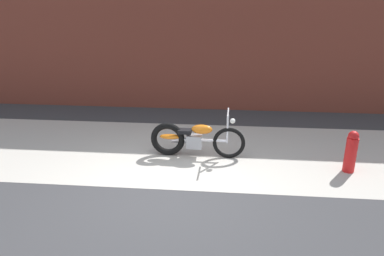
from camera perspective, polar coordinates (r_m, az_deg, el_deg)
ground_plane at (r=6.50m, az=-3.54°, el=-9.72°), size 80.00×80.00×0.00m
sidewalk_slab at (r=8.05m, az=-1.66°, el=-3.56°), size 36.00×3.50×0.01m
brick_building_wall at (r=10.86m, az=0.48°, el=14.93°), size 36.00×0.50×4.52m
motorcycle_orange at (r=7.63m, az=-0.22°, el=-1.70°), size 2.01×0.58×1.03m
fire_hydrant at (r=7.59m, az=23.79°, el=-3.39°), size 0.22×0.22×0.84m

